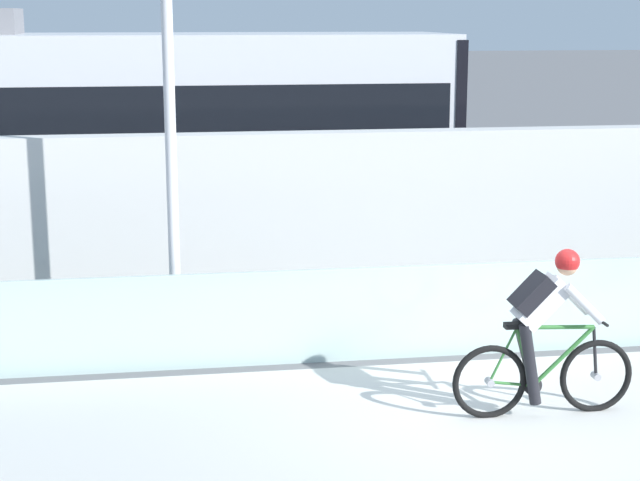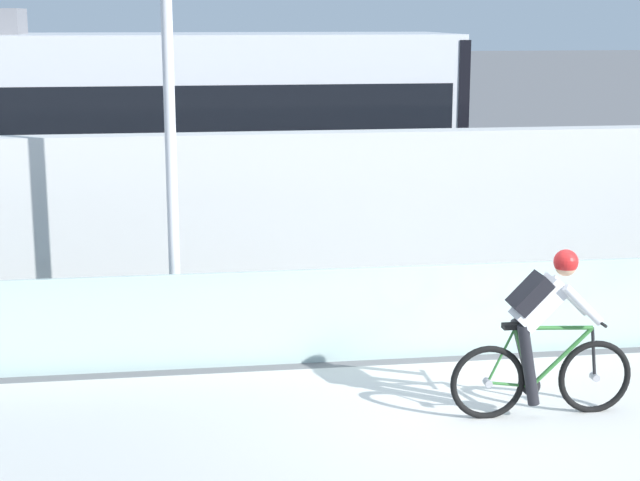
% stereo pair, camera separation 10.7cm
% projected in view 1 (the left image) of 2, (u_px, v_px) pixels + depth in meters
% --- Properties ---
extents(ground_plane, '(200.00, 200.00, 0.00)m').
position_uv_depth(ground_plane, '(496.00, 418.00, 9.74)').
color(ground_plane, slate).
extents(bike_path_deck, '(32.00, 3.20, 0.01)m').
position_uv_depth(bike_path_deck, '(496.00, 417.00, 9.74)').
color(bike_path_deck, silver).
rests_on(bike_path_deck, ground).
extents(glass_parapet, '(32.00, 0.05, 1.04)m').
position_uv_depth(glass_parapet, '(445.00, 310.00, 11.41)').
color(glass_parapet, '#ADC6C1').
rests_on(glass_parapet, ground).
extents(concrete_barrier_wall, '(32.00, 0.36, 2.32)m').
position_uv_depth(concrete_barrier_wall, '(407.00, 222.00, 13.01)').
color(concrete_barrier_wall, silver).
rests_on(concrete_barrier_wall, ground).
extents(tram_rail_near, '(32.00, 0.08, 0.01)m').
position_uv_depth(tram_rail_near, '(367.00, 265.00, 15.66)').
color(tram_rail_near, '#595654').
rests_on(tram_rail_near, ground).
extents(tram_rail_far, '(32.00, 0.08, 0.01)m').
position_uv_depth(tram_rail_far, '(350.00, 245.00, 17.04)').
color(tram_rail_far, '#595654').
rests_on(tram_rail_far, ground).
extents(tram, '(11.06, 2.54, 3.81)m').
position_uv_depth(tram, '(80.00, 141.00, 15.31)').
color(tram, silver).
rests_on(tram, ground).
extents(cyclist_on_bike, '(1.77, 0.58, 1.61)m').
position_uv_depth(cyclist_on_bike, '(544.00, 334.00, 9.63)').
color(cyclist_on_bike, black).
rests_on(cyclist_on_bike, ground).
extents(lamp_post_antenna, '(0.28, 0.28, 5.20)m').
position_uv_depth(lamp_post_antenna, '(168.00, 57.00, 10.67)').
color(lamp_post_antenna, gray).
rests_on(lamp_post_antenna, ground).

